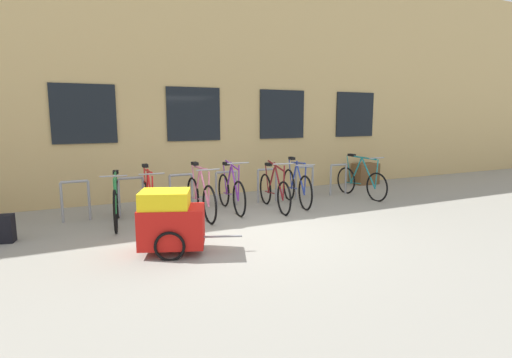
{
  "coord_description": "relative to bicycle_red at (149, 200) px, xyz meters",
  "views": [
    {
      "loc": [
        -2.77,
        -6.07,
        1.94
      ],
      "look_at": [
        0.88,
        1.6,
        0.6
      ],
      "focal_mm": 27.87,
      "sensor_mm": 36.0,
      "label": 1
    }
  ],
  "objects": [
    {
      "name": "bicycle_teal",
      "position": [
        5.08,
        0.07,
        -0.0
      ],
      "size": [
        0.44,
        1.78,
        1.04
      ],
      "color": "black",
      "rests_on": "ground"
    },
    {
      "name": "backpack",
      "position": [
        -2.29,
        -0.38,
        -0.16
      ],
      "size": [
        0.32,
        0.26,
        0.44
      ],
      "primitive_type": "cube",
      "rotation": [
        0.0,
        0.0,
        -0.22
      ],
      "color": "black",
      "rests_on": "ground"
    },
    {
      "name": "planter_box",
      "position": [
        6.44,
        1.48,
        -0.08
      ],
      "size": [
        0.7,
        0.44,
        0.6
      ],
      "primitive_type": "cube",
      "color": "brown",
      "rests_on": "ground"
    },
    {
      "name": "ground_plane",
      "position": [
        1.45,
        -1.37,
        -0.38
      ],
      "size": [
        42.0,
        42.0,
        0.0
      ],
      "primitive_type": "plane",
      "color": "gray"
    },
    {
      "name": "storefront_building",
      "position": [
        1.45,
        4.47,
        2.54
      ],
      "size": [
        28.0,
        5.31,
        5.84
      ],
      "color": "tan",
      "rests_on": "ground"
    },
    {
      "name": "bike_trailer",
      "position": [
        -0.06,
        -1.95,
        0.08
      ],
      "size": [
        1.47,
        0.88,
        0.93
      ],
      "color": "red",
      "rests_on": "ground"
    },
    {
      "name": "bicycle_green",
      "position": [
        -0.58,
        -0.0,
        0.01
      ],
      "size": [
        0.44,
        1.81,
        0.99
      ],
      "color": "black",
      "rests_on": "ground"
    },
    {
      "name": "bicycle_blue",
      "position": [
        3.23,
        0.02,
        0.01
      ],
      "size": [
        0.48,
        1.75,
        1.05
      ],
      "color": "black",
      "rests_on": "ground"
    },
    {
      "name": "bicycle_red",
      "position": [
        0.0,
        0.0,
        0.0
      ],
      "size": [
        0.44,
        1.75,
        1.05
      ],
      "color": "black",
      "rests_on": "ground"
    },
    {
      "name": "bicycle_pink",
      "position": [
        0.96,
        -0.15,
        0.01
      ],
      "size": [
        0.44,
        1.75,
        1.06
      ],
      "color": "black",
      "rests_on": "ground"
    },
    {
      "name": "bicycle_maroon",
      "position": [
        2.57,
        -0.15,
        -0.0
      ],
      "size": [
        0.44,
        1.77,
        1.05
      ],
      "color": "black",
      "rests_on": "ground"
    },
    {
      "name": "bike_rack",
      "position": [
        1.76,
        0.53,
        0.08
      ],
      "size": [
        6.51,
        0.05,
        0.78
      ],
      "color": "gray",
      "rests_on": "ground"
    },
    {
      "name": "bicycle_purple",
      "position": [
        1.69,
        0.08,
        0.01
      ],
      "size": [
        0.44,
        1.72,
        1.08
      ],
      "color": "black",
      "rests_on": "ground"
    }
  ]
}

